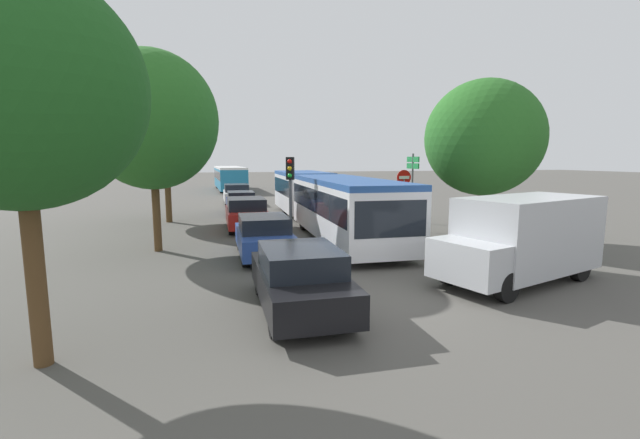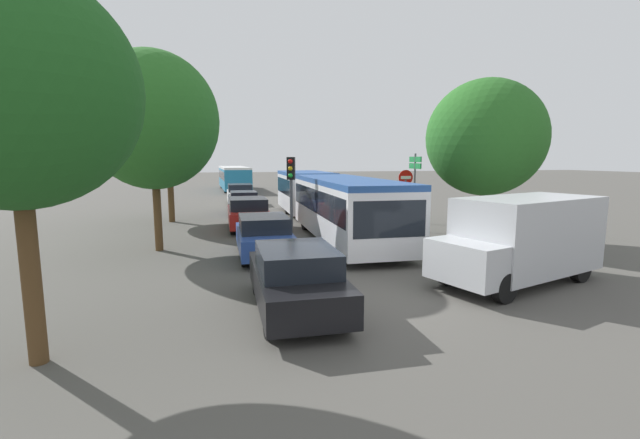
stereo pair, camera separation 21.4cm
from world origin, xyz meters
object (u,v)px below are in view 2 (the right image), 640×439
object	(u,v)px
queued_car_black	(296,278)
queued_car_navy	(244,202)
traffic_light	(291,180)
direction_sign_post	(415,174)
white_van	(522,237)
no_entry_sign	(405,190)
queued_car_white	(240,194)
tree_left_far	(168,127)
articulated_bus	(325,197)
city_bus_rear	(234,177)
queued_car_blue	(264,236)
tree_left_near	(12,96)
queued_car_red	(248,213)
tree_left_mid	(153,121)
tree_right_near	(486,141)

from	to	relation	value
queued_car_black	queued_car_navy	bearing A→B (deg)	0.71
traffic_light	direction_sign_post	bearing A→B (deg)	134.47
white_van	no_entry_sign	world-z (taller)	no_entry_sign
queued_car_white	direction_sign_post	size ratio (longest dim) A/B	1.19
queued_car_white	tree_left_far	size ratio (longest dim) A/B	0.56
no_entry_sign	tree_left_far	world-z (taller)	tree_left_far
articulated_bus	queued_car_navy	distance (m)	7.21
tree_left_far	white_van	bearing A→B (deg)	-53.51
articulated_bus	traffic_light	size ratio (longest dim) A/B	5.07
city_bus_rear	queued_car_blue	size ratio (longest dim) A/B	2.87
queued_car_black	no_entry_sign	distance (m)	11.75
tree_left_near	tree_left_far	xyz separation A→B (m)	(0.51, 16.23, 0.68)
city_bus_rear	queued_car_navy	size ratio (longest dim) A/B	2.97
articulated_bus	queued_car_black	size ratio (longest dim) A/B	4.17
articulated_bus	white_van	bearing A→B (deg)	16.32
queued_car_black	tree_left_far	size ratio (longest dim) A/B	0.54
white_van	articulated_bus	bearing A→B (deg)	-92.88
queued_car_navy	white_van	bearing A→B (deg)	-158.59
city_bus_rear	queued_car_red	bearing A→B (deg)	177.08
queued_car_black	traffic_light	distance (m)	8.30
tree_left_mid	queued_car_red	bearing A→B (deg)	49.61
tree_left_mid	queued_car_black	bearing A→B (deg)	-62.60
queued_car_navy	tree_left_far	distance (m)	6.34
tree_left_near	queued_car_navy	bearing A→B (deg)	76.72
direction_sign_post	tree_right_near	xyz separation A→B (m)	(0.49, -5.29, 1.49)
queued_car_black	tree_right_near	xyz separation A→B (m)	(8.81, 6.27, 3.31)
city_bus_rear	queued_car_blue	distance (m)	32.00
city_bus_rear	queued_car_blue	xyz separation A→B (m)	(-0.11, -31.99, -0.73)
direction_sign_post	tree_left_mid	xyz separation A→B (m)	(-12.11, -4.25, 2.11)
tree_right_near	tree_left_near	bearing A→B (deg)	-150.14
articulated_bus	direction_sign_post	distance (m)	5.03
tree_left_far	tree_right_near	size ratio (longest dim) A/B	1.19
articulated_bus	city_bus_rear	world-z (taller)	articulated_bus
traffic_light	no_entry_sign	size ratio (longest dim) A/B	1.21
queued_car_black	tree_right_near	bearing A→B (deg)	-54.39
queued_car_blue	queued_car_red	bearing A→B (deg)	1.48
articulated_bus	tree_right_near	distance (m)	7.73
white_van	tree_right_near	size ratio (longest dim) A/B	0.83
articulated_bus	queued_car_white	distance (m)	12.39
queued_car_white	tree_right_near	xyz separation A→B (m)	(8.92, -16.76, 3.28)
queued_car_red	queued_car_white	size ratio (longest dim) A/B	1.01
traffic_light	direction_sign_post	xyz separation A→B (m)	(7.09, 3.54, 0.05)
queued_car_navy	tree_left_mid	xyz separation A→B (m)	(-3.63, -10.07, 3.97)
no_entry_sign	queued_car_blue	bearing A→B (deg)	-60.28
queued_car_blue	white_van	distance (m)	8.01
white_van	queued_car_red	bearing A→B (deg)	-76.60
queued_car_navy	queued_car_blue	bearing A→B (deg)	-179.78
queued_car_white	tree_left_mid	distance (m)	16.61
articulated_bus	queued_car_blue	world-z (taller)	articulated_bus
articulated_bus	tree_left_near	bearing A→B (deg)	-31.53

